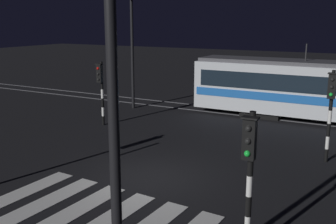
# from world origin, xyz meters

# --- Properties ---
(ground_plane) EXTENTS (120.00, 120.00, 0.00)m
(ground_plane) POSITION_xyz_m (0.00, 0.00, 0.00)
(ground_plane) COLOR black
(rail_near) EXTENTS (80.00, 0.12, 0.03)m
(rail_near) POSITION_xyz_m (0.00, 10.53, 0.01)
(rail_near) COLOR #59595E
(rail_near) RESTS_ON ground
(rail_far) EXTENTS (80.00, 0.12, 0.03)m
(rail_far) POSITION_xyz_m (0.00, 11.96, 0.01)
(rail_far) COLOR #59595E
(rail_far) RESTS_ON ground
(crosswalk_zebra) EXTENTS (6.71, 4.20, 0.02)m
(crosswalk_zebra) POSITION_xyz_m (-0.00, -3.23, 0.01)
(crosswalk_zebra) COLOR silver
(crosswalk_zebra) RESTS_ON ground
(traffic_light_corner_near_right) EXTENTS (0.36, 0.42, 3.46)m
(traffic_light_corner_near_right) POSITION_xyz_m (4.44, -3.03, 2.29)
(traffic_light_corner_near_right) COLOR black
(traffic_light_corner_near_right) RESTS_ON ground
(traffic_light_corner_far_left) EXTENTS (0.36, 0.42, 3.33)m
(traffic_light_corner_far_left) POSITION_xyz_m (-5.87, 4.97, 2.19)
(traffic_light_corner_far_left) COLOR black
(traffic_light_corner_far_left) RESTS_ON ground
(traffic_light_corner_far_right) EXTENTS (0.36, 0.42, 3.58)m
(traffic_light_corner_far_right) POSITION_xyz_m (5.19, 4.62, 2.36)
(traffic_light_corner_far_right) COLOR black
(traffic_light_corner_far_right) RESTS_ON ground
(street_lamp_trackside_left) EXTENTS (0.44, 1.21, 7.18)m
(street_lamp_trackside_left) POSITION_xyz_m (-6.78, 9.05, 4.55)
(street_lamp_trackside_left) COLOR black
(street_lamp_trackside_left) RESTS_ON ground
(street_lamp_near_kerb) EXTENTS (0.44, 1.21, 7.15)m
(street_lamp_near_kerb) POSITION_xyz_m (3.18, -6.53, 4.54)
(street_lamp_near_kerb) COLOR black
(street_lamp_near_kerb) RESTS_ON ground
(bollard_island_edge) EXTENTS (0.12, 0.12, 1.11)m
(bollard_island_edge) POSITION_xyz_m (-2.39, 1.19, 0.56)
(bollard_island_edge) COLOR black
(bollard_island_edge) RESTS_ON ground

